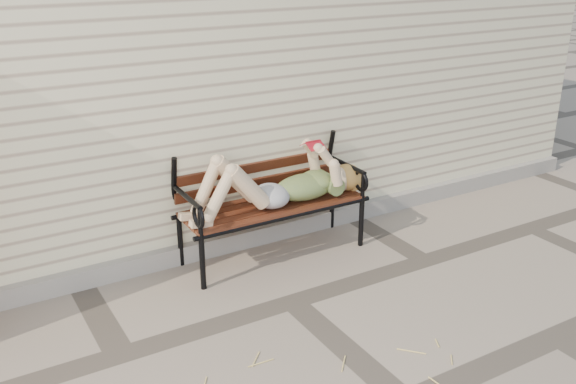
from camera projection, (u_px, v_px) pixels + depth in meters
ground at (292, 302)px, 4.59m from camera, size 80.00×80.00×0.00m
house_wall at (140, 38)px, 6.45m from camera, size 8.00×4.00×3.00m
foundation_strip at (233, 241)px, 5.34m from camera, size 8.00×0.10×0.15m
garden_bench at (267, 184)px, 5.15m from camera, size 1.63×0.65×1.06m
reading_woman at (276, 184)px, 5.04m from camera, size 1.54×0.35×0.49m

